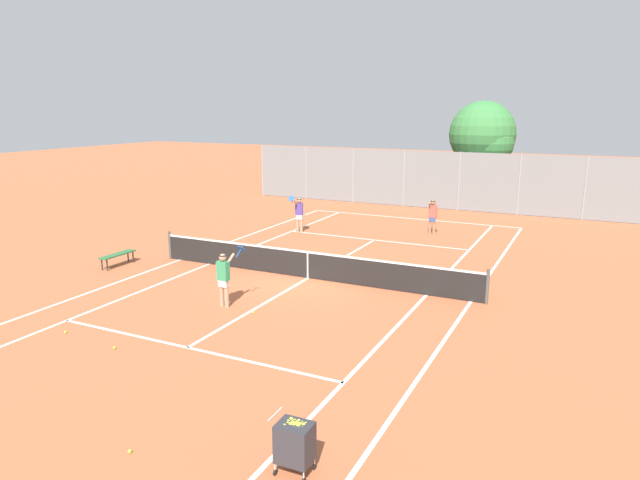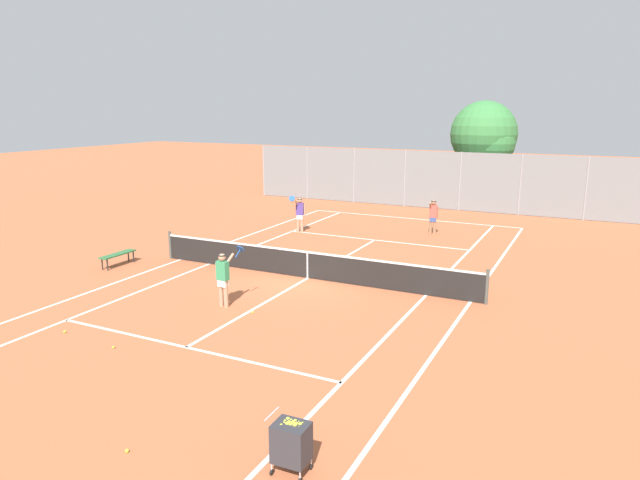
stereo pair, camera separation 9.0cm
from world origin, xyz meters
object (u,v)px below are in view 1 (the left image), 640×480
Objects in this scene: player_far_left at (299,213)px; player_far_right at (433,215)px; ball_cart at (295,442)px; loose_tennis_ball_2 at (253,312)px; tennis_net at (308,264)px; tree_behind_left at (484,136)px; loose_tennis_ball_3 at (114,348)px; player_near_side at (224,276)px; loose_tennis_ball_1 at (130,451)px; loose_tennis_ball_0 at (65,332)px; courtside_bench at (117,255)px.

player_far_left reaches higher than player_far_right.
loose_tennis_ball_2 is (-4.49, 5.83, -0.50)m from ball_cart.
tree_behind_left reaches higher than tennis_net.
ball_cart is 0.60× the size of player_far_right.
player_far_right is at bearing 20.94° from player_far_left.
player_far_left reaches higher than loose_tennis_ball_3.
player_near_side is 10.35m from player_far_left.
loose_tennis_ball_1 is at bearing -79.54° from tennis_net.
tree_behind_left is (5.71, 25.57, 3.97)m from loose_tennis_ball_0.
player_far_left is 13.47m from loose_tennis_ball_0.
player_far_right is at bearing -91.77° from tree_behind_left.
player_far_right reaches higher than courtside_bench.
ball_cart is 0.16× the size of tree_behind_left.
ball_cart is 14.02m from courtside_bench.
tennis_net is 181.82× the size of loose_tennis_ball_1.
loose_tennis_ball_2 is at bearing 127.64° from ball_cart.
player_far_left is at bearing 99.09° from loose_tennis_ball_3.
player_far_left is 26.88× the size of loose_tennis_ball_1.
loose_tennis_ball_1 is (2.79, -6.71, -0.89)m from player_near_side.
player_far_left is 1.18× the size of courtside_bench.
courtside_bench is at bearing 135.86° from loose_tennis_ball_1.
player_far_left is at bearing 117.77° from ball_cart.
tree_behind_left is at bearing 81.80° from player_near_side.
loose_tennis_ball_3 is at bearing -45.64° from courtside_bench.
loose_tennis_ball_2 is at bearing 64.41° from loose_tennis_ball_3.
tree_behind_left is (0.31, 9.96, 3.09)m from player_far_right.
loose_tennis_ball_2 is at bearing 104.78° from loose_tennis_ball_1.
courtside_bench is at bearing -112.03° from player_far_left.
player_near_side is at bearing 54.04° from loose_tennis_ball_0.
loose_tennis_ball_3 is (-3.44, 3.05, 0.00)m from loose_tennis_ball_1.
player_near_side is at bearing -103.98° from tennis_net.
ball_cart is at bearing -20.23° from loose_tennis_ball_3.
player_near_side is 1.38m from loose_tennis_ball_2.
loose_tennis_ball_3 is at bearing -98.47° from tree_behind_left.
tennis_net is at bearing 100.46° from loose_tennis_ball_1.
ball_cart is at bearing -62.23° from player_far_left.
tennis_net is 1.97× the size of tree_behind_left.
courtside_bench reaches higher than loose_tennis_ball_3.
loose_tennis_ball_2 is (0.16, -3.69, -0.48)m from tennis_net.
player_near_side is 26.88× the size of loose_tennis_ball_2.
player_far_left reaches higher than courtside_bench.
loose_tennis_ball_3 is (-3.52, -15.79, -0.88)m from player_far_right.
loose_tennis_ball_1 is at bearing -67.42° from player_near_side.
loose_tennis_ball_2 is at bearing -87.54° from tennis_net.
loose_tennis_ball_2 is 0.01× the size of tree_behind_left.
player_far_right is at bearing 76.94° from tennis_net.
loose_tennis_ball_0 is (-3.42, -7.06, -0.48)m from tennis_net.
tennis_net is 7.86m from loose_tennis_ball_0.
ball_cart reaches higher than loose_tennis_ball_3.
player_far_left is (-8.37, 15.89, 0.39)m from ball_cart.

